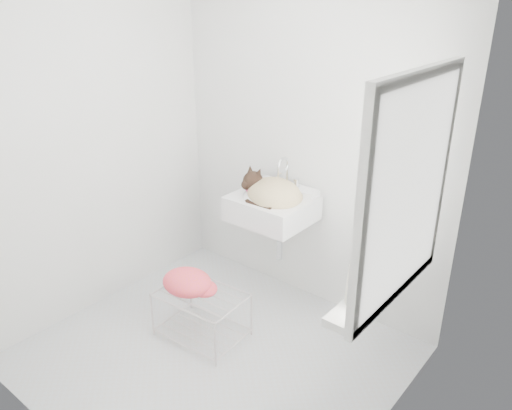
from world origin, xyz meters
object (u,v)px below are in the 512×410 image
Objects in this scene: cat at (272,192)px; bottle_c at (392,273)px; wire_rack at (202,316)px; bottle_b at (372,291)px; bottle_a at (356,306)px; sink at (272,197)px.

bottle_c is (1.09, -0.41, -0.04)m from cat.
wire_rack is 2.83× the size of bottle_b.
bottle_a reaches higher than bottle_b.
wire_rack is at bearing -98.82° from sink.
sink is 1.15× the size of cat.
cat reaches higher than wire_rack.
bottle_b is 0.22m from bottle_c.
wire_rack is 2.25× the size of bottle_a.
bottle_a is 0.38m from bottle_c.
sink is 1.36m from bottle_a.
bottle_a is at bearing -23.45° from cat.
bottle_a is 1.62× the size of bottle_c.
sink is at bearing 159.02° from bottle_c.
cat is 1.16m from bottle_c.
bottle_b is (1.20, -0.00, 0.70)m from wire_rack.
bottle_c is at bearing -20.98° from sink.
cat is 1.34m from bottle_a.
cat reaches higher than bottle_a.
bottle_b is (1.10, -0.64, 0.00)m from sink.
bottle_b reaches higher than bottle_c.
sink is 1.18m from bottle_c.
bottle_a is at bearing -7.76° from wire_rack.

